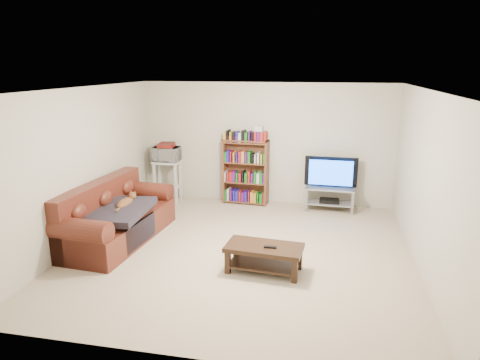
% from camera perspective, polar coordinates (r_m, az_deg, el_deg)
% --- Properties ---
extents(floor, '(5.00, 5.00, 0.00)m').
position_cam_1_polar(floor, '(6.55, 0.17, -9.43)').
color(floor, '#C8B495').
rests_on(floor, ground).
extents(ceiling, '(5.00, 5.00, 0.00)m').
position_cam_1_polar(ceiling, '(5.97, 0.19, 12.04)').
color(ceiling, white).
rests_on(ceiling, ground).
extents(wall_back, '(5.00, 0.00, 5.00)m').
position_cam_1_polar(wall_back, '(8.56, 3.45, 4.84)').
color(wall_back, beige).
rests_on(wall_back, ground).
extents(wall_front, '(5.00, 0.00, 5.00)m').
position_cam_1_polar(wall_front, '(3.85, -7.16, -8.22)').
color(wall_front, beige).
rests_on(wall_front, ground).
extents(wall_left, '(0.00, 5.00, 5.00)m').
position_cam_1_polar(wall_left, '(7.06, -20.16, 1.74)').
color(wall_left, beige).
rests_on(wall_left, ground).
extents(wall_right, '(0.00, 5.00, 5.00)m').
position_cam_1_polar(wall_right, '(6.18, 23.54, -0.39)').
color(wall_right, beige).
rests_on(wall_right, ground).
extents(sofa, '(1.11, 2.26, 0.94)m').
position_cam_1_polar(sofa, '(7.13, -16.44, -5.14)').
color(sofa, '#542015').
rests_on(sofa, floor).
extents(blanket, '(0.86, 1.10, 0.19)m').
position_cam_1_polar(blanket, '(6.85, -15.90, -3.99)').
color(blanket, '#26222B').
rests_on(blanket, sofa).
extents(cat, '(0.28, 0.61, 0.18)m').
position_cam_1_polar(cat, '(6.99, -15.09, -3.02)').
color(cat, brown).
rests_on(cat, sofa).
extents(coffee_table, '(1.07, 0.60, 0.37)m').
position_cam_1_polar(coffee_table, '(5.86, 3.23, -9.75)').
color(coffee_table, black).
rests_on(coffee_table, floor).
extents(remote, '(0.17, 0.06, 0.02)m').
position_cam_1_polar(remote, '(5.74, 4.05, -8.91)').
color(remote, black).
rests_on(remote, coffee_table).
extents(tv_stand, '(0.93, 0.44, 0.46)m').
position_cam_1_polar(tv_stand, '(8.38, 11.85, -1.92)').
color(tv_stand, '#999EA3').
rests_on(tv_stand, floor).
extents(television, '(1.00, 0.16, 0.57)m').
position_cam_1_polar(television, '(8.27, 12.01, 0.96)').
color(television, black).
rests_on(television, tv_stand).
extents(dvd_player, '(0.38, 0.27, 0.06)m').
position_cam_1_polar(dvd_player, '(8.42, 11.80, -2.72)').
color(dvd_player, black).
rests_on(dvd_player, tv_stand).
extents(bookshelf, '(0.92, 0.34, 1.30)m').
position_cam_1_polar(bookshelf, '(8.53, 0.74, 1.22)').
color(bookshelf, brown).
rests_on(bookshelf, floor).
extents(shelf_clutter, '(0.67, 0.22, 0.28)m').
position_cam_1_polar(shelf_clutter, '(8.38, 1.43, 6.10)').
color(shelf_clutter, silver).
rests_on(shelf_clutter, bookshelf).
extents(microwave_stand, '(0.53, 0.40, 0.84)m').
position_cam_1_polar(microwave_stand, '(8.85, -9.64, 0.61)').
color(microwave_stand, silver).
rests_on(microwave_stand, floor).
extents(microwave, '(0.53, 0.36, 0.29)m').
position_cam_1_polar(microwave, '(8.75, -9.76, 3.43)').
color(microwave, silver).
rests_on(microwave, microwave_stand).
extents(game_boxes, '(0.31, 0.28, 0.05)m').
position_cam_1_polar(game_boxes, '(8.72, -9.81, 4.51)').
color(game_boxes, maroon).
rests_on(game_boxes, microwave).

